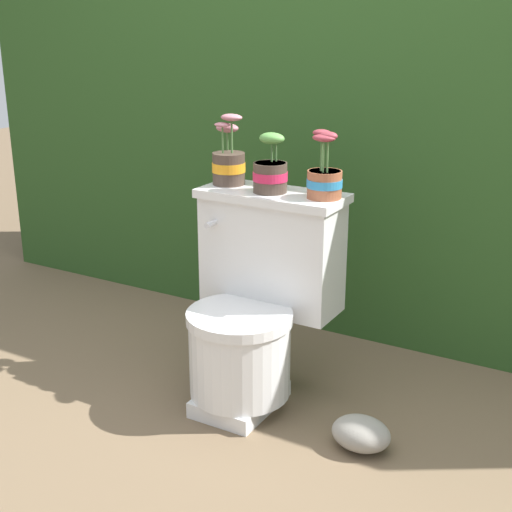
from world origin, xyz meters
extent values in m
plane|color=brown|center=(0.00, 0.00, 0.00)|extent=(12.00, 12.00, 0.00)
cube|color=#284C1E|center=(0.00, 1.05, 0.84)|extent=(3.82, 0.70, 1.67)
cube|color=silver|center=(-0.04, -0.04, 0.03)|extent=(0.24, 0.32, 0.06)
cylinder|color=silver|center=(-0.04, -0.04, 0.19)|extent=(0.35, 0.35, 0.27)
cylinder|color=silver|center=(-0.04, -0.04, 0.34)|extent=(0.37, 0.37, 0.04)
cube|color=silver|center=(-0.04, 0.19, 0.50)|extent=(0.50, 0.21, 0.40)
cube|color=silver|center=(-0.04, 0.19, 0.72)|extent=(0.52, 0.23, 0.03)
cylinder|color=silver|center=(-0.21, 0.06, 0.62)|extent=(0.02, 0.05, 0.02)
cylinder|color=#47382D|center=(-0.23, 0.21, 0.79)|extent=(0.12, 0.12, 0.11)
cylinder|color=orange|center=(-0.23, 0.21, 0.80)|extent=(0.12, 0.12, 0.03)
cylinder|color=#332319|center=(-0.23, 0.21, 0.84)|extent=(0.11, 0.11, 0.01)
cylinder|color=#4C753D|center=(-0.26, 0.25, 0.88)|extent=(0.01, 0.01, 0.07)
ellipsoid|color=#B26B75|center=(-0.26, 0.25, 0.93)|extent=(0.09, 0.06, 0.03)
cylinder|color=#4C753D|center=(-0.25, 0.19, 0.90)|extent=(0.01, 0.01, 0.10)
ellipsoid|color=#B26B75|center=(-0.25, 0.19, 0.95)|extent=(0.06, 0.04, 0.02)
cylinder|color=#4C753D|center=(-0.22, 0.21, 0.91)|extent=(0.01, 0.01, 0.12)
ellipsoid|color=#B26B75|center=(-0.22, 0.21, 0.98)|extent=(0.08, 0.06, 0.03)
cylinder|color=#47382D|center=(-0.04, 0.17, 0.79)|extent=(0.12, 0.12, 0.10)
cylinder|color=#D1234C|center=(-0.04, 0.17, 0.79)|extent=(0.12, 0.12, 0.03)
cylinder|color=#332319|center=(-0.04, 0.17, 0.83)|extent=(0.11, 0.11, 0.01)
cylinder|color=#4C753D|center=(-0.04, 0.21, 0.88)|extent=(0.01, 0.01, 0.08)
ellipsoid|color=#569342|center=(-0.04, 0.21, 0.92)|extent=(0.05, 0.04, 0.02)
cylinder|color=#4C753D|center=(-0.05, 0.19, 0.87)|extent=(0.01, 0.01, 0.07)
ellipsoid|color=#569342|center=(-0.05, 0.19, 0.92)|extent=(0.09, 0.06, 0.04)
cylinder|color=#4C753D|center=(-0.05, 0.22, 0.87)|extent=(0.01, 0.01, 0.07)
ellipsoid|color=#569342|center=(-0.05, 0.22, 0.91)|extent=(0.06, 0.04, 0.02)
cylinder|color=#9E5638|center=(0.16, 0.19, 0.78)|extent=(0.12, 0.12, 0.09)
cylinder|color=#2D84BC|center=(0.16, 0.19, 0.79)|extent=(0.12, 0.12, 0.03)
cylinder|color=#332319|center=(0.16, 0.19, 0.82)|extent=(0.11, 0.11, 0.01)
cylinder|color=#4C753D|center=(0.15, 0.18, 0.89)|extent=(0.01, 0.01, 0.12)
ellipsoid|color=#93333D|center=(0.15, 0.18, 0.95)|extent=(0.06, 0.04, 0.02)
cylinder|color=#4C753D|center=(0.16, 0.16, 0.88)|extent=(0.01, 0.01, 0.11)
ellipsoid|color=#93333D|center=(0.16, 0.16, 0.94)|extent=(0.08, 0.06, 0.03)
cylinder|color=#4C753D|center=(0.17, 0.17, 0.88)|extent=(0.01, 0.01, 0.11)
ellipsoid|color=#93333D|center=(0.17, 0.17, 0.95)|extent=(0.06, 0.05, 0.03)
ellipsoid|color=gray|center=(0.43, -0.07, 0.05)|extent=(0.19, 0.15, 0.11)
camera|label=1|loc=(1.12, -1.94, 1.31)|focal=50.00mm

